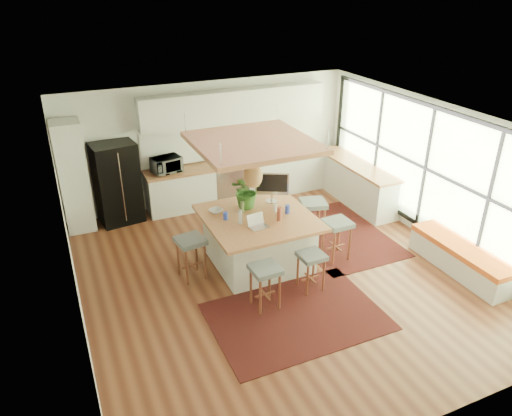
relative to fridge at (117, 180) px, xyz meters
name	(u,v)px	position (x,y,z in m)	size (l,w,h in m)	color
floor	(278,274)	(2.13, -3.18, -0.93)	(7.00, 7.00, 0.00)	#532517
ceiling	(282,124)	(2.13, -3.18, 1.78)	(7.00, 7.00, 0.00)	white
wall_back	(210,142)	(2.13, 0.32, 0.42)	(6.50, 6.50, 0.00)	silver
wall_front	(430,338)	(2.13, -6.68, 0.42)	(6.50, 6.50, 0.00)	silver
wall_left	(70,246)	(-1.12, -3.18, 0.42)	(7.00, 7.00, 0.00)	silver
wall_right	(435,174)	(5.38, -3.18, 0.42)	(7.00, 7.00, 0.00)	silver
window_wall	(434,172)	(5.35, -3.18, 0.47)	(0.10, 6.20, 2.60)	black
pantry	(73,177)	(-0.82, 0.00, 0.20)	(0.55, 0.60, 2.25)	silver
back_counter_base	(239,181)	(2.68, 0.00, -0.49)	(4.20, 0.60, 0.88)	silver
back_counter_top	(238,162)	(2.68, 0.00, -0.03)	(4.24, 0.64, 0.05)	brown
backsplash	(233,139)	(2.68, 0.30, 0.43)	(4.20, 0.02, 0.80)	white
upper_cabinets	(235,106)	(2.68, 0.14, 1.22)	(4.20, 0.34, 0.70)	silver
range	(228,180)	(2.43, 0.00, -0.43)	(0.76, 0.62, 1.00)	#A5A5AA
right_counter_base	(355,183)	(5.06, -1.18, -0.49)	(0.60, 2.50, 0.88)	silver
right_counter_top	(357,164)	(5.06, -1.18, -0.03)	(0.64, 2.54, 0.05)	brown
window_bench	(460,259)	(5.08, -4.38, -0.68)	(0.52, 2.00, 0.50)	silver
ceiling_panel	(253,159)	(1.83, -2.78, 1.12)	(1.86, 1.86, 0.80)	brown
rug_near	(296,316)	(1.88, -4.35, -0.92)	(2.60, 1.80, 0.01)	black
rug_right	(337,235)	(3.83, -2.42, -0.92)	(1.80, 2.60, 0.01)	black
fridge	(117,180)	(0.00, 0.00, 0.00)	(0.85, 0.66, 1.71)	black
island	(258,239)	(1.98, -2.68, -0.46)	(1.85, 1.85, 0.93)	brown
stool_near_left	(265,287)	(1.54, -3.92, -0.57)	(0.43, 0.43, 0.73)	#51585A
stool_near_right	(311,271)	(2.42, -3.80, -0.57)	(0.40, 0.40, 0.68)	#51585A
stool_right_front	(336,241)	(3.33, -3.14, -0.57)	(0.45, 0.45, 0.76)	#51585A
stool_right_back	(312,222)	(3.31, -2.30, -0.57)	(0.47, 0.47, 0.80)	#51585A
stool_left_side	(192,259)	(0.74, -2.66, -0.57)	(0.45, 0.45, 0.76)	#51585A
laptop	(259,221)	(1.82, -3.06, 0.12)	(0.31, 0.33, 0.23)	#A5A5AA
monitor	(272,189)	(2.45, -2.24, 0.26)	(0.63, 0.22, 0.58)	#A5A5AA
microwave	(166,163)	(1.06, 0.01, 0.20)	(0.60, 0.33, 0.40)	#A5A5AA
island_plant	(247,194)	(1.95, -2.24, 0.26)	(0.58, 0.65, 0.51)	#1E4C19
island_bowl	(216,211)	(1.36, -2.24, 0.03)	(0.24, 0.24, 0.06)	white
island_bottle_0	(227,215)	(1.43, -2.58, 0.10)	(0.07, 0.07, 0.19)	blue
island_bottle_1	(240,219)	(1.58, -2.83, 0.10)	(0.07, 0.07, 0.19)	silver
island_bottle_2	(279,216)	(2.23, -2.98, 0.10)	(0.07, 0.07, 0.19)	brown
island_bottle_3	(275,207)	(2.33, -2.63, 0.10)	(0.07, 0.07, 0.19)	white
island_bottle_4	(242,208)	(1.78, -2.43, 0.10)	(0.07, 0.07, 0.19)	#5B7445
island_bottle_5	(287,208)	(2.48, -2.78, 0.10)	(0.07, 0.07, 0.19)	blue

